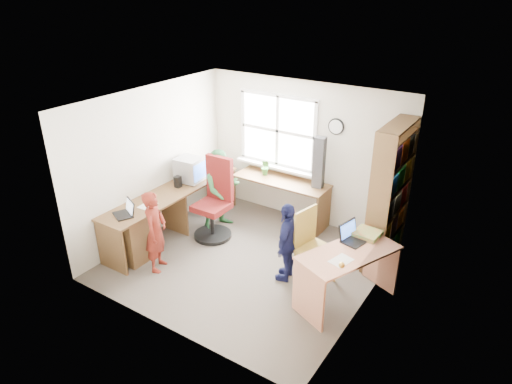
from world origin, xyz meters
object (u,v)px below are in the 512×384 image
potted_plant (265,167)px  person_green (221,189)px  laptop_right (352,236)px  cd_tower (319,163)px  right_desk (348,266)px  wooden_chair (312,244)px  crt_monitor (189,170)px  laptop_left (126,212)px  l_desk (166,219)px  bookshelf (389,199)px  person_navy (288,242)px  person_red (156,231)px  swivel_chair (215,203)px

potted_plant → person_green: (-0.38, -0.77, -0.21)m
laptop_right → cd_tower: 1.73m
right_desk → wooden_chair: bearing=-175.0°
crt_monitor → laptop_left: bearing=-94.7°
l_desk → right_desk: size_ratio=2.04×
right_desk → cd_tower: 2.07m
bookshelf → person_navy: bearing=-128.8°
l_desk → person_red: bearing=-59.4°
wooden_chair → person_red: (-1.96, -0.96, 0.04)m
cd_tower → right_desk: bearing=-58.3°
person_green → person_navy: (1.65, -0.70, -0.10)m
l_desk → laptop_left: size_ratio=7.58×
right_desk → laptop_left: bearing=-142.1°
bookshelf → wooden_chair: 1.32m
bookshelf → person_green: size_ratio=1.54×
wooden_chair → person_navy: size_ratio=0.91×
l_desk → wooden_chair: size_ratio=2.80×
swivel_chair → wooden_chair: bearing=-8.2°
laptop_left → laptop_right: 3.19m
person_navy → right_desk: bearing=76.0°
wooden_chair → cd_tower: bearing=126.0°
cd_tower → person_navy: cd_tower is taller
cd_tower → person_green: size_ratio=0.62×
swivel_chair → person_red: 1.22m
crt_monitor → cd_tower: size_ratio=0.53×
wooden_chair → laptop_left: wooden_chair is taller
potted_plant → bookshelf: bearing=-6.8°
swivel_chair → potted_plant: (0.28, 1.06, 0.32)m
swivel_chair → person_green: size_ratio=0.97×
swivel_chair → potted_plant: 1.15m
wooden_chair → crt_monitor: (-2.49, 0.41, 0.39)m
laptop_right → cd_tower: bearing=54.8°
person_navy → crt_monitor: bearing=-115.3°
wooden_chair → person_green: bearing=176.7°
l_desk → laptop_left: 0.71m
potted_plant → person_green: person_green is taller
bookshelf → wooden_chair: bookshelf is taller
laptop_left → person_red: (0.51, 0.05, -0.19)m
laptop_left → person_navy: 2.36m
bookshelf → l_desk: bearing=-153.6°
swivel_chair → wooden_chair: swivel_chair is taller
person_red → person_navy: 1.86m
bookshelf → person_navy: (-0.96, -1.20, -0.42)m
laptop_right → potted_plant: potted_plant is taller
cd_tower → person_red: (-1.37, -2.33, -0.57)m
right_desk → person_navy: (-0.90, 0.05, 0.03)m
swivel_chair → laptop_right: bearing=-4.3°
bookshelf → cd_tower: (-1.27, 0.32, 0.17)m
l_desk → swivel_chair: (0.43, 0.68, 0.11)m
wooden_chair → crt_monitor: 2.55m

